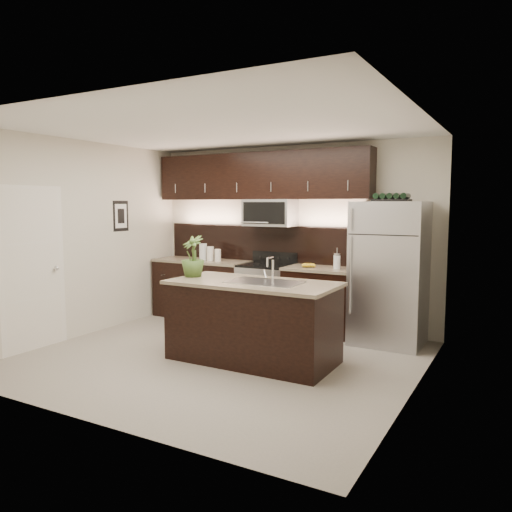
# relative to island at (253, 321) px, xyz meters

# --- Properties ---
(ground) EXTENTS (4.50, 4.50, 0.00)m
(ground) POSITION_rel_island_xyz_m (-0.40, -0.12, -0.47)
(ground) COLOR gray
(ground) RESTS_ON ground
(room_walls) EXTENTS (4.52, 4.02, 2.71)m
(room_walls) POSITION_rel_island_xyz_m (-0.51, -0.15, 1.22)
(room_walls) COLOR beige
(room_walls) RESTS_ON ground
(counter_run) EXTENTS (3.51, 0.65, 0.94)m
(counter_run) POSITION_rel_island_xyz_m (-0.85, 1.57, -0.00)
(counter_run) COLOR black
(counter_run) RESTS_ON ground
(upper_fixtures) EXTENTS (3.49, 0.40, 1.66)m
(upper_fixtures) POSITION_rel_island_xyz_m (-0.83, 1.72, 1.67)
(upper_fixtures) COLOR black
(upper_fixtures) RESTS_ON counter_run
(island) EXTENTS (1.96, 0.96, 0.94)m
(island) POSITION_rel_island_xyz_m (0.00, 0.00, 0.00)
(island) COLOR black
(island) RESTS_ON ground
(sink_faucet) EXTENTS (0.84, 0.50, 0.28)m
(sink_faucet) POSITION_rel_island_xyz_m (0.15, 0.01, 0.48)
(sink_faucet) COLOR silver
(sink_faucet) RESTS_ON island
(refrigerator) EXTENTS (0.90, 0.81, 1.86)m
(refrigerator) POSITION_rel_island_xyz_m (1.20, 1.51, 0.46)
(refrigerator) COLOR #B2B2B7
(refrigerator) RESTS_ON ground
(wine_rack) EXTENTS (0.46, 0.29, 0.11)m
(wine_rack) POSITION_rel_island_xyz_m (1.20, 1.51, 1.44)
(wine_rack) COLOR black
(wine_rack) RESTS_ON refrigerator
(plant) EXTENTS (0.34, 0.34, 0.51)m
(plant) POSITION_rel_island_xyz_m (-0.84, -0.02, 0.72)
(plant) COLOR #3F5C25
(plant) RESTS_ON island
(canisters) EXTENTS (0.40, 0.13, 0.27)m
(canisters) POSITION_rel_island_xyz_m (-1.65, 1.52, 0.59)
(canisters) COLOR silver
(canisters) RESTS_ON counter_run
(french_press) EXTENTS (0.10, 0.10, 0.29)m
(french_press) POSITION_rel_island_xyz_m (0.47, 1.52, 0.57)
(french_press) COLOR silver
(french_press) RESTS_ON counter_run
(bananas) EXTENTS (0.24, 0.22, 0.06)m
(bananas) POSITION_rel_island_xyz_m (0.01, 1.49, 0.50)
(bananas) COLOR gold
(bananas) RESTS_ON counter_run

